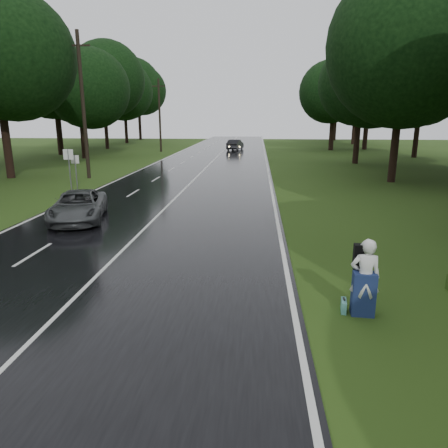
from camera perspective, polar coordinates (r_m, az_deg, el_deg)
The scene contains 17 objects.
ground at distance 13.04m, azimuth -17.54°, elevation -7.36°, with size 160.00×160.00×0.00m, color #2B4715.
road at distance 31.88m, azimuth -4.16°, elevation 6.14°, with size 12.00×140.00×0.04m, color black.
lane_center at distance 31.87m, azimuth -4.16°, elevation 6.19°, with size 0.12×140.00×0.01m, color silver.
grey_car at distance 20.25m, azimuth -19.55°, elevation 2.37°, with size 2.24×4.86×1.35m, color #414446.
far_car at distance 60.54m, azimuth 1.56°, elevation 10.95°, with size 1.57×4.50×1.48m, color black.
hitchhiker at distance 10.61m, azimuth 18.91°, elevation -7.35°, with size 0.75×0.68×1.96m.
suitcase at distance 10.91m, azimuth 16.26°, elevation -10.83°, with size 0.13×0.43×0.31m, color teal.
utility_pole_mid at distance 34.57m, azimuth -18.20°, elevation 6.08°, with size 1.80×0.28×10.89m, color black, non-canonical shape.
utility_pole_far at distance 58.43m, azimuth -8.72°, elevation 9.88°, with size 1.80×0.28×9.61m, color black, non-canonical shape.
road_sign_a at distance 28.59m, azimuth -20.37°, elevation 4.23°, with size 0.66×0.10×2.73m, color white, non-canonical shape.
road_sign_b at distance 29.40m, azimuth -19.64°, elevation 4.56°, with size 0.55×0.10×2.28m, color white, non-canonical shape.
tree_left_d at distance 37.07m, azimuth -27.41°, elevation 5.71°, with size 10.53×10.53×16.45m, color black, non-canonical shape.
tree_left_e at distance 51.31m, azimuth -18.77°, elevation 8.63°, with size 8.47×8.47×13.24m, color black, non-canonical shape.
tree_left_f at distance 65.62m, azimuth -15.85°, elevation 10.01°, with size 11.19×11.19×17.49m, color black, non-canonical shape.
tree_right_d at distance 33.32m, azimuth 22.15°, elevation 5.43°, with size 10.02×10.02×15.66m, color black, non-canonical shape.
tree_right_e at distance 45.36m, azimuth 17.71°, elevation 8.01°, with size 9.13×9.13×14.27m, color black, non-canonical shape.
tree_right_f at distance 62.60m, azimuth 14.57°, elevation 9.90°, with size 9.20×9.20×14.38m, color black, non-canonical shape.
Camera 1 is at (4.80, -11.16, 4.75)m, focal length 32.95 mm.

